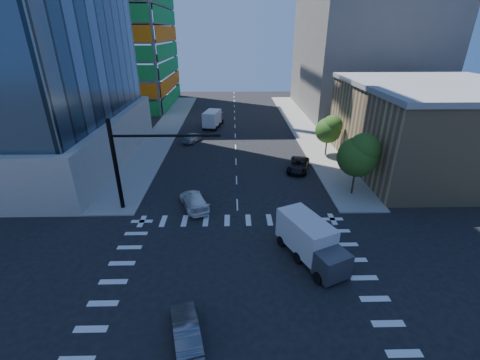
{
  "coord_description": "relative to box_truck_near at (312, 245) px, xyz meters",
  "views": [
    {
      "loc": [
        -0.36,
        -16.82,
        16.2
      ],
      "look_at": [
        0.19,
        8.0,
        4.65
      ],
      "focal_mm": 24.0,
      "sensor_mm": 36.0,
      "label": 1
    }
  ],
  "objects": [
    {
      "name": "tree_north",
      "position": [
        7.31,
        22.81,
        2.6
      ],
      "size": [
        3.54,
        3.52,
        5.78
      ],
      "color": "#382316",
      "rests_on": "sidewalk_ne"
    },
    {
      "name": "box_truck_near",
      "position": [
        0.0,
        0.0,
        0.0
      ],
      "size": [
        4.78,
        6.51,
        3.14
      ],
      "rotation": [
        0.0,
        0.0,
        0.42
      ],
      "color": "black",
      "rests_on": "ground"
    },
    {
      "name": "box_truck_far",
      "position": [
        -9.58,
        38.67,
        -0.01
      ],
      "size": [
        3.72,
        6.33,
        3.11
      ],
      "rotation": [
        0.0,
        0.0,
        2.93
      ],
      "color": "black",
      "rests_on": "ground"
    },
    {
      "name": "bg_building_ne",
      "position": [
        21.38,
        51.9,
        12.61
      ],
      "size": [
        24.0,
        30.0,
        28.0
      ],
      "primitive_type": "cube",
      "color": "#615C57",
      "rests_on": "ground"
    },
    {
      "name": "car_sb_near",
      "position": [
        -9.95,
        8.48,
        -0.63
      ],
      "size": [
        3.88,
        5.67,
        1.53
      ],
      "primitive_type": "imported",
      "rotation": [
        0.0,
        0.0,
        3.51
      ],
      "color": "white",
      "rests_on": "ground"
    },
    {
      "name": "commercial_building",
      "position": [
        19.38,
        18.9,
        3.92
      ],
      "size": [
        20.5,
        22.5,
        10.6
      ],
      "color": "#9D855B",
      "rests_on": "ground"
    },
    {
      "name": "car_sb_cross",
      "position": [
        -8.79,
        -6.81,
        -0.71
      ],
      "size": [
        2.49,
        4.39,
        1.37
      ],
      "primitive_type": "imported",
      "rotation": [
        0.0,
        0.0,
        3.41
      ],
      "color": "#54545A",
      "rests_on": "ground"
    },
    {
      "name": "sidewalk_ne",
      "position": [
        6.88,
        36.9,
        -1.32
      ],
      "size": [
        5.0,
        60.0,
        0.15
      ],
      "primitive_type": "cube",
      "color": "gray",
      "rests_on": "ground"
    },
    {
      "name": "road_markings",
      "position": [
        -5.62,
        -3.1,
        -1.39
      ],
      "size": [
        20.0,
        20.0,
        0.01
      ],
      "primitive_type": "cube",
      "color": "silver",
      "rests_on": "ground"
    },
    {
      "name": "ground",
      "position": [
        -5.62,
        -3.1,
        -1.39
      ],
      "size": [
        160.0,
        160.0,
        0.0
      ],
      "primitive_type": "plane",
      "color": "black",
      "rests_on": "ground"
    },
    {
      "name": "signal_mast_nw",
      "position": [
        -15.61,
        8.4,
        4.1
      ],
      "size": [
        10.2,
        0.4,
        9.0
      ],
      "color": "black",
      "rests_on": "sidewalk_nw"
    },
    {
      "name": "car_sb_mid",
      "position": [
        -12.51,
        29.8,
        -0.64
      ],
      "size": [
        3.32,
        4.75,
        1.5
      ],
      "primitive_type": "imported",
      "rotation": [
        0.0,
        0.0,
        2.75
      ],
      "color": "#ADB0B5",
      "rests_on": "ground"
    },
    {
      "name": "tree_south",
      "position": [
        7.01,
        10.81,
        3.3
      ],
      "size": [
        4.16,
        4.16,
        6.82
      ],
      "color": "#382316",
      "rests_on": "sidewalk_ne"
    },
    {
      "name": "sidewalk_nw",
      "position": [
        -18.12,
        36.9,
        -1.32
      ],
      "size": [
        5.0,
        60.0,
        0.15
      ],
      "primitive_type": "cube",
      "color": "gray",
      "rests_on": "ground"
    },
    {
      "name": "car_nb_far",
      "position": [
        2.32,
        17.77,
        -0.67
      ],
      "size": [
        3.88,
        5.69,
        1.45
      ],
      "primitive_type": "imported",
      "rotation": [
        0.0,
        0.0,
        -0.31
      ],
      "color": "black",
      "rests_on": "ground"
    }
  ]
}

